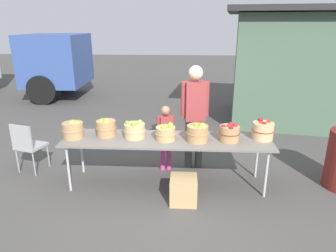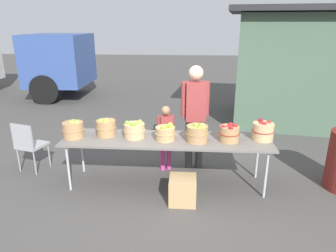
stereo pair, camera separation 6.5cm
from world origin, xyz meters
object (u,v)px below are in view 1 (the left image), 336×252
apple_basket_green_4 (198,133)px  apple_basket_red_1 (263,130)px  apple_basket_green_0 (73,130)px  apple_basket_green_1 (106,128)px  produce_crate (183,190)px  apple_basket_green_2 (135,130)px  apple_basket_green_3 (166,133)px  child_customer (166,133)px  folding_chair (28,144)px  apple_basket_red_0 (229,133)px  market_table (167,141)px  vendor_adult (195,110)px

apple_basket_green_4 → apple_basket_red_1: size_ratio=1.01×
apple_basket_green_4 → apple_basket_red_1: bearing=8.7°
apple_basket_green_0 → apple_basket_green_1: bearing=12.7°
produce_crate → apple_basket_green_0: bearing=164.3°
apple_basket_green_2 → apple_basket_green_4: 0.94m
apple_basket_green_3 → produce_crate: bearing=-58.7°
apple_basket_green_2 → produce_crate: (0.75, -0.52, -0.69)m
apple_basket_red_1 → child_customer: (-1.47, 0.41, -0.22)m
apple_basket_red_1 → folding_chair: (-3.73, 0.19, -0.38)m
apple_basket_green_0 → apple_basket_red_0: same height
child_customer → produce_crate: (0.31, -0.99, -0.48)m
apple_basket_green_4 → folding_chair: size_ratio=0.38×
market_table → apple_basket_green_2: 0.51m
folding_chair → market_table: bearing=-170.7°
market_table → apple_basket_red_0: size_ratio=10.16×
apple_basket_green_0 → apple_basket_green_1: size_ratio=1.05×
apple_basket_green_2 → apple_basket_green_3: bearing=-8.5°
apple_basket_green_4 → vendor_adult: vendor_adult is taller
apple_basket_red_0 → folding_chair: apple_basket_red_0 is taller
apple_basket_green_0 → apple_basket_red_1: size_ratio=1.00×
apple_basket_green_0 → vendor_adult: size_ratio=0.19×
vendor_adult → produce_crate: (-0.16, -1.11, -0.85)m
vendor_adult → child_customer: (-0.47, -0.12, -0.37)m
apple_basket_green_0 → vendor_adult: vendor_adult is taller
child_customer → produce_crate: size_ratio=3.03×
apple_basket_red_0 → apple_basket_green_3: bearing=-178.7°
apple_basket_green_3 → folding_chair: size_ratio=0.36×
apple_basket_red_0 → folding_chair: 3.26m
apple_basket_green_1 → apple_basket_green_2: same height
child_customer → vendor_adult: bearing=174.1°
vendor_adult → apple_basket_red_1: bearing=143.4°
apple_basket_red_0 → apple_basket_red_1: (0.50, 0.10, 0.01)m
apple_basket_red_0 → folding_chair: bearing=174.8°
apple_basket_green_3 → apple_basket_red_0: apple_basket_red_0 is taller
market_table → apple_basket_green_0: (-1.40, -0.03, 0.16)m
apple_basket_green_0 → apple_basket_green_4: (1.86, -0.04, 0.00)m
apple_basket_green_3 → apple_basket_red_1: apple_basket_red_1 is taller
apple_basket_green_3 → child_customer: size_ratio=0.27×
apple_basket_green_2 → apple_basket_red_1: apple_basket_red_1 is taller
apple_basket_green_4 → child_customer: 0.78m
apple_basket_red_1 → folding_chair: size_ratio=0.38×
folding_chair → produce_crate: 2.71m
apple_basket_green_2 → apple_basket_green_3: apple_basket_green_2 is taller
apple_basket_green_2 → child_customer: 0.67m
market_table → folding_chair: bearing=173.4°
apple_basket_green_3 → apple_basket_green_2: bearing=171.5°
apple_basket_red_0 → apple_basket_green_0: bearing=-179.9°
apple_basket_green_1 → child_customer: bearing=25.1°
apple_basket_green_2 → apple_basket_red_1: (1.90, 0.05, 0.01)m
apple_basket_red_0 → child_customer: size_ratio=0.27×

